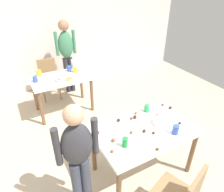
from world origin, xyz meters
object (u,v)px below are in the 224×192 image
at_px(pitcher_far, 74,64).
at_px(mixing_bowl, 162,122).
at_px(dining_table_near, 144,135).
at_px(person_girl_near, 78,154).
at_px(person_adult_far, 66,51).
at_px(soda_can, 125,142).
at_px(chair_far_table, 49,77).
at_px(dining_table_far, 62,83).

bearing_deg(pitcher_far, mixing_bowl, -80.55).
relative_size(dining_table_near, person_girl_near, 0.87).
bearing_deg(person_adult_far, pitcher_far, -91.32).
bearing_deg(soda_can, person_adult_far, 84.70).
distance_m(dining_table_near, soda_can, 0.43).
distance_m(dining_table_near, person_adult_far, 2.76).
xyz_separation_m(person_adult_far, pitcher_far, (-0.01, -0.49, -0.15)).
bearing_deg(dining_table_near, soda_can, -161.58).
bearing_deg(soda_can, person_girl_near, 175.43).
height_order(person_adult_far, pitcher_far, person_adult_far).
relative_size(chair_far_table, person_adult_far, 0.53).
xyz_separation_m(dining_table_near, chair_far_table, (-0.58, 2.71, -0.16)).
relative_size(person_adult_far, soda_can, 13.54).
relative_size(dining_table_far, soda_can, 9.13).
xyz_separation_m(dining_table_near, person_adult_far, (-0.11, 2.74, 0.35)).
bearing_deg(person_girl_near, chair_far_table, 83.27).
distance_m(dining_table_far, person_girl_near, 2.15).
distance_m(chair_far_table, soda_can, 2.86).
height_order(dining_table_near, person_girl_near, person_girl_near).
xyz_separation_m(dining_table_far, person_adult_far, (0.37, 0.73, 0.37)).
distance_m(person_girl_near, mixing_bowl, 1.17).
bearing_deg(pitcher_far, chair_far_table, 135.21).
distance_m(dining_table_near, dining_table_far, 2.07).
xyz_separation_m(dining_table_far, pitcher_far, (0.36, 0.24, 0.22)).
xyz_separation_m(person_adult_far, soda_can, (-0.27, -2.86, -0.19)).
bearing_deg(dining_table_near, pitcher_far, 93.07).
xyz_separation_m(person_girl_near, pitcher_far, (0.79, 2.33, -0.01)).
bearing_deg(chair_far_table, person_girl_near, -96.73).
distance_m(soda_can, pitcher_far, 2.39).
bearing_deg(pitcher_far, dining_table_near, -86.93).
height_order(dining_table_far, pitcher_far, pitcher_far).
xyz_separation_m(dining_table_near, dining_table_far, (-0.48, 2.01, -0.02)).
relative_size(dining_table_near, pitcher_far, 6.13).
xyz_separation_m(soda_can, pitcher_far, (0.25, 2.38, 0.04)).
height_order(dining_table_near, mixing_bowl, mixing_bowl).
bearing_deg(soda_can, dining_table_far, 92.92).
bearing_deg(person_adult_far, soda_can, -95.30).
relative_size(soda_can, pitcher_far, 0.59).
bearing_deg(mixing_bowl, soda_can, -169.88).
distance_m(dining_table_far, chair_far_table, 0.72).
bearing_deg(person_adult_far, person_girl_near, -105.90).
bearing_deg(pitcher_far, soda_can, -96.11).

